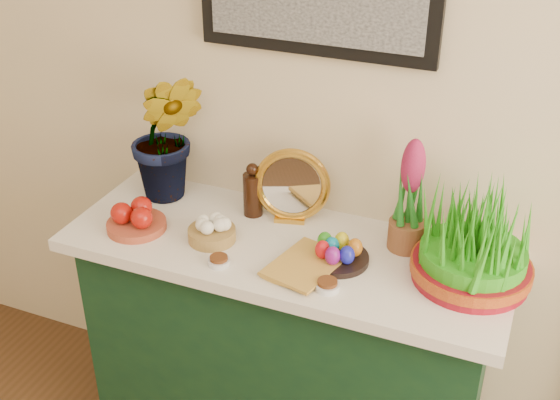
# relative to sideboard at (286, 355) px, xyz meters

# --- Properties ---
(sideboard) EXTENTS (1.30, 0.45, 0.85)m
(sideboard) POSITION_rel_sideboard_xyz_m (0.00, 0.00, 0.00)
(sideboard) COLOR #13361A
(sideboard) RESTS_ON ground
(tablecloth) EXTENTS (1.40, 0.55, 0.04)m
(tablecloth) POSITION_rel_sideboard_xyz_m (0.00, 0.00, 0.45)
(tablecloth) COLOR silver
(tablecloth) RESTS_ON sideboard
(hyacinth_green) EXTENTS (0.36, 0.32, 0.61)m
(hyacinth_green) POSITION_rel_sideboard_xyz_m (-0.48, 0.12, 0.77)
(hyacinth_green) COLOR #217721
(hyacinth_green) RESTS_ON tablecloth
(apple_bowl) EXTENTS (0.25, 0.25, 0.10)m
(apple_bowl) POSITION_rel_sideboard_xyz_m (-0.48, -0.11, 0.51)
(apple_bowl) COLOR #A7452B
(apple_bowl) RESTS_ON tablecloth
(garlic_basket) EXTENTS (0.17, 0.17, 0.08)m
(garlic_basket) POSITION_rel_sideboard_xyz_m (-0.22, -0.07, 0.50)
(garlic_basket) COLOR #A78343
(garlic_basket) RESTS_ON tablecloth
(vinegar_cruet) EXTENTS (0.06, 0.06, 0.19)m
(vinegar_cruet) POSITION_rel_sideboard_xyz_m (-0.17, 0.12, 0.55)
(vinegar_cruet) COLOR black
(vinegar_cruet) RESTS_ON tablecloth
(mirror) EXTENTS (0.26, 0.11, 0.25)m
(mirror) POSITION_rel_sideboard_xyz_m (-0.04, 0.14, 0.59)
(mirror) COLOR gold
(mirror) RESTS_ON tablecloth
(book) EXTENTS (0.21, 0.26, 0.03)m
(book) POSITION_rel_sideboard_xyz_m (0.02, -0.09, 0.48)
(book) COLOR gold
(book) RESTS_ON tablecloth
(spice_dish_left) EXTENTS (0.07, 0.07, 0.03)m
(spice_dish_left) POSITION_rel_sideboard_xyz_m (-0.14, -0.19, 0.48)
(spice_dish_left) COLOR silver
(spice_dish_left) RESTS_ON tablecloth
(spice_dish_right) EXTENTS (0.07, 0.07, 0.03)m
(spice_dish_right) POSITION_rel_sideboard_xyz_m (0.20, -0.18, 0.48)
(spice_dish_right) COLOR silver
(spice_dish_right) RESTS_ON tablecloth
(egg_plate) EXTENTS (0.22, 0.22, 0.08)m
(egg_plate) POSITION_rel_sideboard_xyz_m (0.18, -0.04, 0.50)
(egg_plate) COLOR black
(egg_plate) RESTS_ON tablecloth
(hyacinth_pink) EXTENTS (0.11, 0.11, 0.37)m
(hyacinth_pink) POSITION_rel_sideboard_xyz_m (0.35, 0.12, 0.63)
(hyacinth_pink) COLOR brown
(hyacinth_pink) RESTS_ON tablecloth
(wheatgrass_sabzeh) EXTENTS (0.35, 0.35, 0.28)m
(wheatgrass_sabzeh) POSITION_rel_sideboard_xyz_m (0.56, 0.02, 0.59)
(wheatgrass_sabzeh) COLOR maroon
(wheatgrass_sabzeh) RESTS_ON tablecloth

